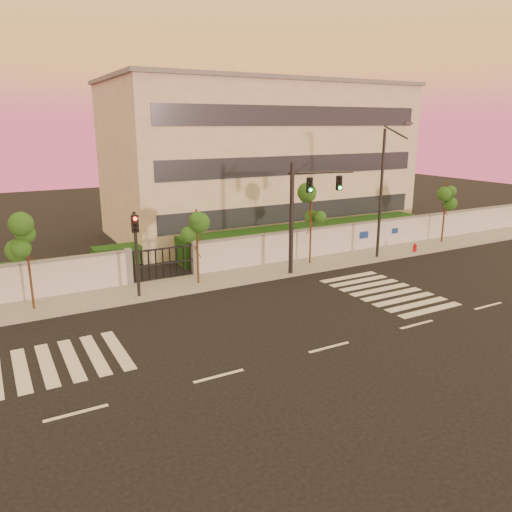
# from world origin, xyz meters

# --- Properties ---
(ground) EXTENTS (120.00, 120.00, 0.00)m
(ground) POSITION_xyz_m (0.00, 0.00, 0.00)
(ground) COLOR black
(ground) RESTS_ON ground
(sidewalk) EXTENTS (60.00, 3.00, 0.15)m
(sidewalk) POSITION_xyz_m (0.00, 10.50, 0.07)
(sidewalk) COLOR gray
(sidewalk) RESTS_ON ground
(perimeter_wall) EXTENTS (60.00, 0.36, 2.20)m
(perimeter_wall) POSITION_xyz_m (0.10, 12.00, 1.07)
(perimeter_wall) COLOR silver
(perimeter_wall) RESTS_ON ground
(hedge_row) EXTENTS (41.00, 4.25, 1.80)m
(hedge_row) POSITION_xyz_m (1.17, 14.74, 0.82)
(hedge_row) COLOR #0F3410
(hedge_row) RESTS_ON ground
(institutional_building) EXTENTS (24.40, 12.40, 12.25)m
(institutional_building) POSITION_xyz_m (9.00, 21.99, 6.16)
(institutional_building) COLOR #B8B09C
(institutional_building) RESTS_ON ground
(road_markings) EXTENTS (57.00, 7.62, 0.02)m
(road_markings) POSITION_xyz_m (-1.58, 3.76, 0.01)
(road_markings) COLOR silver
(road_markings) RESTS_ON ground
(street_tree_c) EXTENTS (1.41, 1.12, 4.95)m
(street_tree_c) POSITION_xyz_m (-10.18, 10.37, 3.64)
(street_tree_c) COLOR #382314
(street_tree_c) RESTS_ON ground
(street_tree_d) EXTENTS (1.45, 1.16, 4.39)m
(street_tree_d) POSITION_xyz_m (-1.52, 10.25, 3.23)
(street_tree_d) COLOR #382314
(street_tree_d) RESTS_ON ground
(street_tree_e) EXTENTS (1.55, 1.24, 5.16)m
(street_tree_e) POSITION_xyz_m (6.48, 10.66, 3.80)
(street_tree_e) COLOR #382314
(street_tree_e) RESTS_ON ground
(street_tree_f) EXTENTS (1.57, 1.25, 4.78)m
(street_tree_f) POSITION_xyz_m (18.84, 10.71, 3.52)
(street_tree_f) COLOR #382314
(street_tree_f) RESTS_ON ground
(traffic_signal_main) EXTENTS (4.27, 1.05, 6.80)m
(traffic_signal_main) POSITION_xyz_m (5.00, 9.35, 4.30)
(traffic_signal_main) COLOR black
(traffic_signal_main) RESTS_ON ground
(traffic_signal_secondary) EXTENTS (0.36, 0.35, 4.64)m
(traffic_signal_secondary) POSITION_xyz_m (-5.13, 9.67, 2.95)
(traffic_signal_secondary) COLOR black
(traffic_signal_secondary) RESTS_ON ground
(streetlight_east) EXTENTS (0.54, 2.18, 9.05)m
(streetlight_east) POSITION_xyz_m (11.41, 9.55, 4.89)
(streetlight_east) COLOR black
(streetlight_east) RESTS_ON ground
(fire_hydrant) EXTENTS (0.30, 0.28, 0.76)m
(fire_hydrant) POSITION_xyz_m (14.69, 9.47, 0.38)
(fire_hydrant) COLOR #AB0B14
(fire_hydrant) RESTS_ON ground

